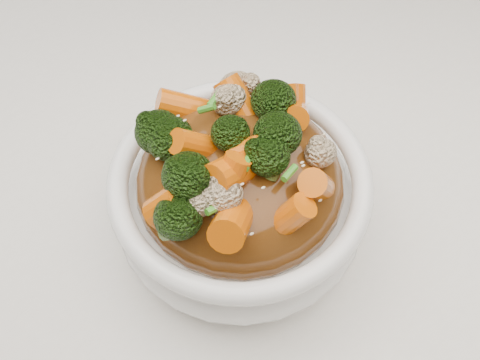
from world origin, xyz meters
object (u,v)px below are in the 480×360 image
dining_table (226,338)px  broccoli (240,135)px  bowl (240,201)px  carrots (240,135)px

dining_table → broccoli: broccoli is taller
bowl → carrots: size_ratio=1.26×
bowl → carrots: 0.08m
carrots → broccoli: size_ratio=1.00×
broccoli → carrots: bearing=0.0°
dining_table → broccoli: (0.00, -0.04, 0.49)m
dining_table → carrots: (0.00, -0.04, 0.49)m
bowl → broccoli: broccoli is taller
carrots → broccoli: 0.00m
dining_table → bowl: (0.00, -0.04, 0.41)m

